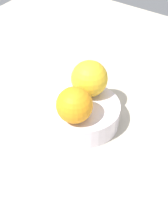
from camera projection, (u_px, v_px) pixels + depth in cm
name	position (u px, v px, depth cm)	size (l,w,h in cm)	color
ground_plane	(84.00, 125.00, 66.60)	(110.00, 110.00, 2.00)	#BCB29E
fruit_bowl	(84.00, 114.00, 64.29)	(14.97, 14.97, 4.87)	silver
orange_in_bowl_0	(74.00, 105.00, 57.36)	(7.06, 7.06, 7.06)	orange
orange_in_bowl_1	(89.00, 79.00, 62.66)	(7.59, 7.59, 7.59)	yellow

